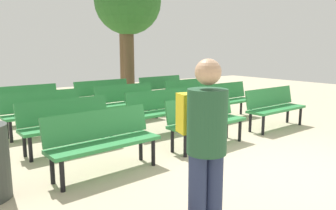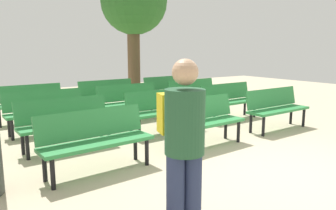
{
  "view_description": "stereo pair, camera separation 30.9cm",
  "coord_description": "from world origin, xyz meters",
  "views": [
    {
      "loc": [
        -4.0,
        -2.54,
        1.73
      ],
      "look_at": [
        0.0,
        2.89,
        0.55
      ],
      "focal_mm": 34.58,
      "sensor_mm": 36.0,
      "label": 1
    },
    {
      "loc": [
        -3.75,
        -2.72,
        1.73
      ],
      "look_at": [
        0.0,
        2.89,
        0.55
      ],
      "focal_mm": 34.58,
      "sensor_mm": 36.0,
      "label": 2
    }
  ],
  "objects": [
    {
      "name": "bench_r3_c0",
      "position": [
        -2.28,
        5.44,
        0.5
      ],
      "size": [
        1.62,
        0.56,
        0.87
      ],
      "rotation": [
        0.0,
        0.0,
        0.05
      ],
      "color": "#2D8442",
      "rests_on": "ground_plane"
    },
    {
      "name": "bench_r0_c1",
      "position": [
        -0.12,
        1.61,
        0.5
      ],
      "size": [
        1.63,
        0.58,
        0.87
      ],
      "rotation": [
        0.0,
        0.0,
        0.06
      ],
      "color": "#2D8442",
      "rests_on": "ground_plane"
    },
    {
      "name": "bench_r2_c2",
      "position": [
        1.86,
        4.34,
        0.5
      ],
      "size": [
        1.62,
        0.57,
        0.87
      ],
      "rotation": [
        0.0,
        0.0,
        0.06
      ],
      "color": "#2D8442",
      "rests_on": "ground_plane"
    },
    {
      "name": "tree_0",
      "position": [
        1.43,
        7.05,
        3.21
      ],
      "size": [
        2.18,
        2.18,
        4.36
      ],
      "color": "brown",
      "rests_on": "ground_plane"
    },
    {
      "name": "ground_plane",
      "position": [
        0.0,
        0.0,
        0.0
      ],
      "size": [
        24.0,
        24.0,
        0.0
      ],
      "primitive_type": "plane",
      "color": "#BCAD8E"
    },
    {
      "name": "bench_r0_c2",
      "position": [
        2.01,
        1.7,
        0.5
      ],
      "size": [
        1.61,
        0.53,
        0.87
      ],
      "rotation": [
        0.0,
        0.0,
        0.03
      ],
      "color": "#2D8442",
      "rests_on": "ground_plane"
    },
    {
      "name": "bench_r1_c0",
      "position": [
        -2.18,
        2.83,
        0.5
      ],
      "size": [
        1.62,
        0.55,
        0.87
      ],
      "rotation": [
        0.0,
        0.0,
        0.05
      ],
      "color": "#2D8442",
      "rests_on": "ground_plane"
    },
    {
      "name": "bench_r1_c1",
      "position": [
        -0.17,
        2.86,
        0.5
      ],
      "size": [
        1.61,
        0.53,
        0.87
      ],
      "rotation": [
        0.0,
        0.0,
        0.03
      ],
      "color": "#2D8442",
      "rests_on": "ground_plane"
    },
    {
      "name": "bench_r2_c1",
      "position": [
        -0.23,
        4.23,
        0.5
      ],
      "size": [
        1.62,
        0.57,
        0.87
      ],
      "rotation": [
        0.0,
        0.0,
        0.06
      ],
      "color": "#2D8442",
      "rests_on": "ground_plane"
    },
    {
      "name": "bench_r0_c0",
      "position": [
        -2.15,
        1.5,
        0.5
      ],
      "size": [
        1.63,
        0.59,
        0.87
      ],
      "rotation": [
        0.0,
        0.0,
        0.07
      ],
      "color": "#2D8442",
      "rests_on": "ground_plane"
    },
    {
      "name": "bench_r3_c2",
      "position": [
        1.82,
        5.62,
        0.5
      ],
      "size": [
        1.63,
        0.59,
        0.87
      ],
      "rotation": [
        0.0,
        0.0,
        0.07
      ],
      "color": "#2D8442",
      "rests_on": "ground_plane"
    },
    {
      "name": "bench_r2_c0",
      "position": [
        -2.21,
        4.14,
        0.5
      ],
      "size": [
        1.61,
        0.53,
        0.87
      ],
      "rotation": [
        0.0,
        0.0,
        0.03
      ],
      "color": "#2D8442",
      "rests_on": "ground_plane"
    },
    {
      "name": "tree_1",
      "position": [
        2.59,
        9.43,
        1.35
      ],
      "size": [
        0.42,
        0.42,
        2.7
      ],
      "color": "brown",
      "rests_on": "ground_plane"
    },
    {
      "name": "bench_r1_c2",
      "position": [
        1.89,
        3.01,
        0.5
      ],
      "size": [
        1.62,
        0.54,
        0.87
      ],
      "rotation": [
        0.0,
        0.0,
        0.04
      ],
      "color": "#2D8442",
      "rests_on": "ground_plane"
    },
    {
      "name": "bench_r3_c1",
      "position": [
        -0.21,
        5.54,
        0.5
      ],
      "size": [
        1.63,
        0.57,
        0.87
      ],
      "rotation": [
        0.0,
        0.0,
        0.06
      ],
      "color": "#2D8442",
      "rests_on": "ground_plane"
    },
    {
      "name": "visitor_with_backpack",
      "position": [
        -2.16,
        -0.57,
        0.94
      ],
      "size": [
        0.43,
        0.58,
        1.65
      ],
      "rotation": [
        0.0,
        0.0,
        2.88
      ],
      "color": "navy",
      "rests_on": "ground_plane"
    }
  ]
}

